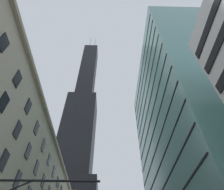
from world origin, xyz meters
TOP-DOWN VIEW (x-y plane):
  - dark_skyscraper at (-17.00, 85.03)m, footprint 26.31×26.31m
  - glass_office_midrise at (18.55, 29.00)m, footprint 15.20×38.32m

SIDE VIEW (x-z plane):
  - glass_office_midrise at x=18.55m, z-range 0.00..56.69m
  - dark_skyscraper at x=-17.00m, z-range -40.73..151.83m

